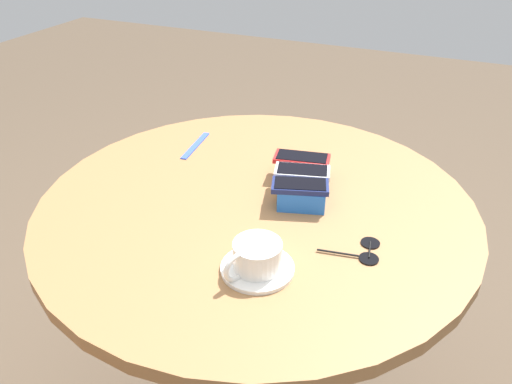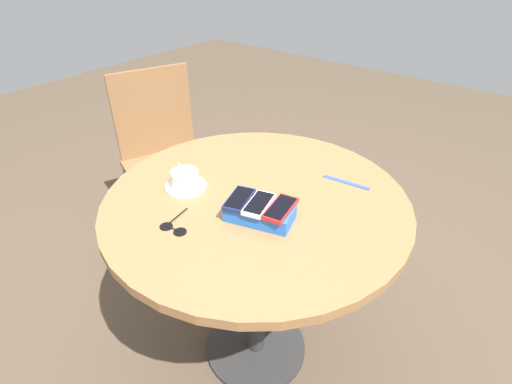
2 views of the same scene
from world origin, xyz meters
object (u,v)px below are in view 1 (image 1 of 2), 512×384
phone_red (302,158)px  sunglasses (366,251)px  phone_box (302,182)px  saucer (257,268)px  phone_white (302,171)px  coffee_cup (256,256)px  lanyard_strap (196,145)px  round_table (256,244)px  phone_navy (300,186)px

phone_red → sunglasses: 0.30m
phone_box → saucer: bearing=3.1°
phone_white → sunglasses: size_ratio=1.16×
saucer → sunglasses: bearing=127.7°
phone_red → saucer: (0.35, 0.04, -0.05)m
coffee_cup → phone_red: bearing=-174.1°
lanyard_strap → sunglasses: bearing=62.8°
phone_white → phone_box: bearing=170.5°
phone_box → lanyard_strap: 0.35m
phone_white → coffee_cup: (0.29, 0.02, -0.02)m
phone_red → coffee_cup: 0.35m
phone_box → phone_white: bearing=-9.5°
saucer → lanyard_strap: saucer is taller
phone_box → phone_red: size_ratio=1.54×
round_table → phone_box: bearing=134.2°
lanyard_strap → phone_white: bearing=72.3°
round_table → phone_white: phone_white is taller
phone_navy → sunglasses: (0.10, 0.17, -0.05)m
phone_navy → saucer: (0.23, 0.00, -0.05)m
saucer → sunglasses: saucer is taller
phone_box → sunglasses: phone_box is taller
phone_red → lanyard_strap: 0.32m
saucer → coffee_cup: (0.00, -0.00, 0.03)m
round_table → phone_box: 0.18m
phone_box → sunglasses: bearing=48.2°
phone_white → saucer: bearing=3.3°
phone_red → phone_white: (0.06, 0.02, 0.00)m
phone_white → coffee_cup: 0.29m
coffee_cup → lanyard_strap: 0.53m
phone_navy → sunglasses: bearing=59.3°
round_table → sunglasses: size_ratio=8.34×
round_table → sunglasses: (0.09, 0.26, 0.13)m
lanyard_strap → sunglasses: sunglasses is taller
phone_navy → sunglasses: size_ratio=1.15×
coffee_cup → saucer: bearing=155.8°
phone_box → lanyard_strap: (-0.10, -0.33, -0.02)m
round_table → saucer: saucer is taller
round_table → phone_box: size_ratio=4.52×
coffee_cup → round_table: bearing=-156.5°
sunglasses → phone_red: bearing=-137.0°
phone_navy → coffee_cup: size_ratio=1.14×
phone_navy → sunglasses: 0.20m
round_table → sunglasses: 0.30m
phone_box → phone_red: 0.07m
round_table → phone_red: phone_red is taller
saucer → sunglasses: size_ratio=1.17×
phone_box → coffee_cup: coffee_cup is taller
round_table → saucer: bearing=24.1°
round_table → phone_navy: 0.20m
phone_red → phone_navy: size_ratio=1.04×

